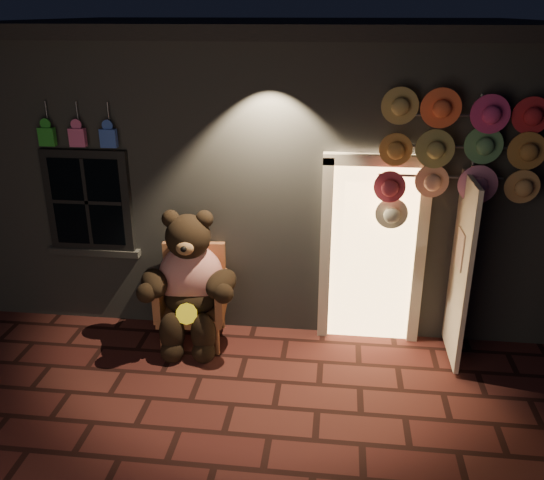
# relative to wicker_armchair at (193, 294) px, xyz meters

# --- Properties ---
(ground) EXTENTS (60.00, 60.00, 0.00)m
(ground) POSITION_rel_wicker_armchair_xyz_m (0.66, -1.21, -0.55)
(ground) COLOR #4C211D
(ground) RESTS_ON ground
(shop_building) EXTENTS (7.30, 5.95, 3.51)m
(shop_building) POSITION_rel_wicker_armchair_xyz_m (0.67, 2.78, 1.19)
(shop_building) COLOR slate
(shop_building) RESTS_ON ground
(wicker_armchair) EXTENTS (0.82, 0.75, 1.10)m
(wicker_armchair) POSITION_rel_wicker_armchair_xyz_m (0.00, 0.00, 0.00)
(wicker_armchair) COLOR #9D5E3D
(wicker_armchair) RESTS_ON ground
(teddy_bear) EXTENTS (1.17, 0.95, 1.61)m
(teddy_bear) POSITION_rel_wicker_armchair_xyz_m (0.01, -0.14, 0.23)
(teddy_bear) COLOR red
(teddy_bear) RESTS_ON ground
(hat_rack) EXTENTS (1.61, 0.22, 2.85)m
(hat_rack) POSITION_rel_wicker_armchair_xyz_m (2.75, 0.07, 1.68)
(hat_rack) COLOR #59595E
(hat_rack) RESTS_ON ground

